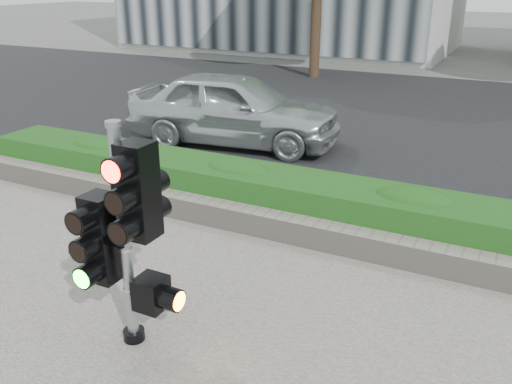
# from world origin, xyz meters

# --- Properties ---
(ground) EXTENTS (120.00, 120.00, 0.00)m
(ground) POSITION_xyz_m (0.00, 0.00, 0.00)
(ground) COLOR #51514C
(ground) RESTS_ON ground
(road) EXTENTS (60.00, 13.00, 0.02)m
(road) POSITION_xyz_m (0.00, 10.00, 0.01)
(road) COLOR black
(road) RESTS_ON ground
(curb) EXTENTS (60.00, 0.25, 0.12)m
(curb) POSITION_xyz_m (0.00, 3.15, 0.06)
(curb) COLOR gray
(curb) RESTS_ON ground
(stone_wall) EXTENTS (12.00, 0.32, 0.34)m
(stone_wall) POSITION_xyz_m (0.00, 1.90, 0.20)
(stone_wall) COLOR gray
(stone_wall) RESTS_ON sidewalk
(hedge) EXTENTS (12.00, 1.00, 0.68)m
(hedge) POSITION_xyz_m (0.00, 2.55, 0.37)
(hedge) COLOR #327724
(hedge) RESTS_ON sidewalk
(traffic_signal) EXTENTS (0.78, 0.57, 2.28)m
(traffic_signal) POSITION_xyz_m (-0.51, -0.85, 1.29)
(traffic_signal) COLOR black
(traffic_signal) RESTS_ON sidewalk
(car_silver) EXTENTS (4.82, 2.42, 1.58)m
(car_silver) POSITION_xyz_m (-3.01, 5.72, 0.81)
(car_silver) COLOR silver
(car_silver) RESTS_ON road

